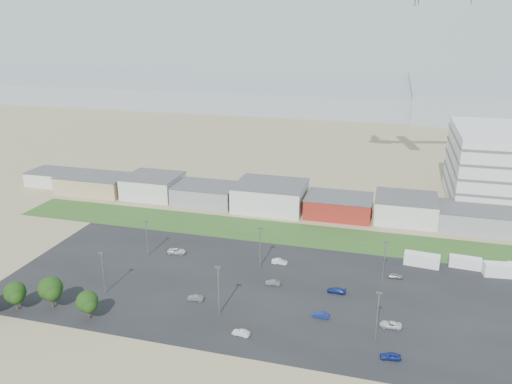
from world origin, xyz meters
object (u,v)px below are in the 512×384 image
(parked_car_8, at_px, (395,276))
(parked_car_13, at_px, (241,333))
(parked_car_7, at_px, (273,282))
(parked_car_11, at_px, (280,262))
(parked_car_9, at_px, (177,251))
(parked_car_0, at_px, (391,325))
(parked_car_12, at_px, (336,290))
(box_trailer_a, at_px, (422,260))
(parked_car_2, at_px, (390,356))
(parked_car_4, at_px, (196,298))
(parked_car_1, at_px, (321,315))

(parked_car_8, bearing_deg, parked_car_13, 135.28)
(parked_car_7, height_order, parked_car_11, parked_car_11)
(parked_car_9, bearing_deg, parked_car_0, -116.26)
(parked_car_11, xyz_separation_m, parked_car_13, (-0.47, -31.27, -0.07))
(parked_car_13, bearing_deg, parked_car_11, -174.66)
(parked_car_7, height_order, parked_car_12, parked_car_12)
(box_trailer_a, xyz_separation_m, parked_car_2, (-6.70, -39.46, -0.94))
(parked_car_4, xyz_separation_m, parked_car_7, (14.57, 11.04, -0.01))
(parked_car_1, bearing_deg, parked_car_9, -113.40)
(box_trailer_a, height_order, parked_car_1, box_trailer_a)
(parked_car_1, distance_m, parked_car_2, 17.10)
(parked_car_2, height_order, parked_car_11, parked_car_11)
(box_trailer_a, bearing_deg, parked_car_1, -118.86)
(parked_car_12, bearing_deg, parked_car_8, 132.13)
(parked_car_0, bearing_deg, parked_car_9, -108.97)
(parked_car_0, height_order, parked_car_13, parked_car_0)
(parked_car_1, bearing_deg, parked_car_11, -144.91)
(box_trailer_a, relative_size, parked_car_0, 2.00)
(parked_car_7, distance_m, parked_car_11, 10.60)
(box_trailer_a, height_order, parked_car_8, box_trailer_a)
(box_trailer_a, height_order, parked_car_4, box_trailer_a)
(parked_car_4, relative_size, parked_car_13, 1.02)
(parked_car_2, xyz_separation_m, parked_car_11, (-27.31, 31.00, 0.00))
(parked_car_4, height_order, parked_car_7, parked_car_4)
(parked_car_0, xyz_separation_m, parked_car_8, (0.74, 20.96, -0.04))
(parked_car_1, relative_size, parked_car_8, 1.09)
(parked_car_2, height_order, parked_car_12, parked_car_2)
(box_trailer_a, bearing_deg, parked_car_8, -120.07)
(box_trailer_a, bearing_deg, parked_car_2, -93.56)
(parked_car_7, bearing_deg, parked_car_9, -115.68)
(box_trailer_a, xyz_separation_m, parked_car_11, (-34.01, -8.46, -0.93))
(box_trailer_a, xyz_separation_m, parked_car_13, (-34.48, -39.73, -1.00))
(box_trailer_a, distance_m, parked_car_4, 56.39)
(parked_car_1, distance_m, parked_car_13, 17.19)
(parked_car_11, bearing_deg, parked_car_9, 90.31)
(parked_car_1, height_order, parked_car_7, parked_car_1)
(parked_car_0, bearing_deg, parked_car_12, -130.56)
(parked_car_8, bearing_deg, parked_car_12, 127.10)
(parked_car_11, bearing_deg, parked_car_12, -126.49)
(parked_car_9, distance_m, parked_car_11, 27.12)
(parked_car_0, relative_size, parked_car_8, 1.31)
(box_trailer_a, xyz_separation_m, parked_car_9, (-61.11, -9.72, -0.92))
(parked_car_8, relative_size, parked_car_11, 0.83)
(parked_car_4, bearing_deg, parked_car_1, 87.42)
(parked_car_2, relative_size, parked_car_12, 0.91)
(parked_car_7, relative_size, parked_car_12, 0.84)
(parked_car_4, relative_size, parked_car_12, 0.86)
(parked_car_0, xyz_separation_m, parked_car_9, (-54.26, 19.58, 0.07))
(parked_car_2, height_order, parked_car_13, parked_car_2)
(parked_car_1, xyz_separation_m, parked_car_8, (14.54, 21.19, -0.03))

